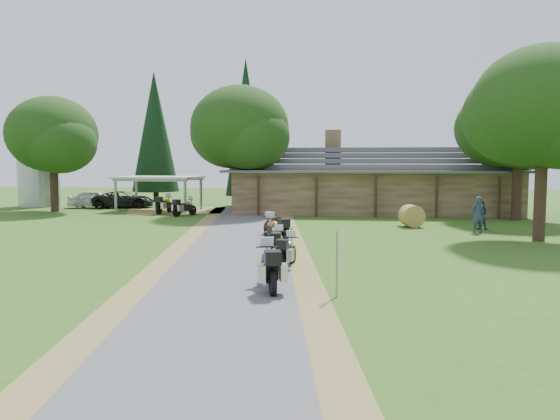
# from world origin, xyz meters

# --- Properties ---
(ground) EXTENTS (120.00, 120.00, 0.00)m
(ground) POSITION_xyz_m (0.00, 0.00, 0.00)
(ground) COLOR #335618
(ground) RESTS_ON ground
(driveway) EXTENTS (51.95, 51.95, 0.00)m
(driveway) POSITION_xyz_m (-0.50, 4.00, 0.00)
(driveway) COLOR #49484B
(driveway) RESTS_ON ground
(lodge) EXTENTS (21.40, 9.40, 4.90)m
(lodge) POSITION_xyz_m (6.00, 24.00, 2.45)
(lodge) COLOR brown
(lodge) RESTS_ON ground
(silo) EXTENTS (3.62, 3.62, 6.79)m
(silo) POSITION_xyz_m (-21.86, 25.88, 3.40)
(silo) COLOR gray
(silo) RESTS_ON ground
(carport) EXTENTS (6.39, 4.51, 2.64)m
(carport) POSITION_xyz_m (-10.25, 22.85, 1.32)
(carport) COLOR silver
(carport) RESTS_ON ground
(car_white_sedan) EXTENTS (3.42, 5.91, 1.85)m
(car_white_sedan) POSITION_xyz_m (-16.28, 24.72, 0.93)
(car_white_sedan) COLOR white
(car_white_sedan) RESTS_ON ground
(car_dark_suv) EXTENTS (3.19, 5.67, 2.05)m
(car_dark_suv) POSITION_xyz_m (-14.05, 25.03, 1.03)
(car_dark_suv) COLOR black
(car_dark_suv) RESTS_ON ground
(motorcycle_row_a) EXTENTS (1.19, 2.22, 1.44)m
(motorcycle_row_a) POSITION_xyz_m (1.73, -2.11, 0.72)
(motorcycle_row_a) COLOR navy
(motorcycle_row_a) RESTS_ON ground
(motorcycle_row_b) EXTENTS (0.86, 1.87, 1.23)m
(motorcycle_row_b) POSITION_xyz_m (1.91, 1.34, 0.62)
(motorcycle_row_b) COLOR #9B9DA3
(motorcycle_row_b) RESTS_ON ground
(motorcycle_row_c) EXTENTS (0.64, 1.82, 1.23)m
(motorcycle_row_c) POSITION_xyz_m (1.35, 3.08, 0.62)
(motorcycle_row_c) COLOR yellow
(motorcycle_row_c) RESTS_ON ground
(motorcycle_row_d) EXTENTS (1.66, 2.09, 1.40)m
(motorcycle_row_d) POSITION_xyz_m (0.83, 6.63, 0.70)
(motorcycle_row_d) COLOR #CC4F24
(motorcycle_row_d) RESTS_ON ground
(motorcycle_row_e) EXTENTS (1.31, 1.79, 1.18)m
(motorcycle_row_e) POSITION_xyz_m (0.24, 9.44, 0.59)
(motorcycle_row_e) COLOR black
(motorcycle_row_e) RESTS_ON ground
(motorcycle_carport_a) EXTENTS (1.02, 2.18, 1.44)m
(motorcycle_carport_a) POSITION_xyz_m (-9.08, 20.55, 0.72)
(motorcycle_carport_a) COLOR #D5CC07
(motorcycle_carport_a) RESTS_ON ground
(motorcycle_carport_b) EXTENTS (1.50, 2.02, 1.34)m
(motorcycle_carport_b) POSITION_xyz_m (-7.15, 19.13, 0.67)
(motorcycle_carport_b) COLOR slate
(motorcycle_carport_b) RESTS_ON ground
(person_a) EXTENTS (0.75, 0.63, 2.26)m
(person_a) POSITION_xyz_m (10.91, 12.03, 1.13)
(person_a) COLOR #2E3B55
(person_a) RESTS_ON ground
(person_b) EXTENTS (0.59, 0.47, 1.87)m
(person_b) POSITION_xyz_m (11.41, 13.45, 0.94)
(person_b) COLOR #2E3B55
(person_b) RESTS_ON ground
(hay_bale) EXTENTS (1.46, 1.37, 1.26)m
(hay_bale) POSITION_xyz_m (7.78, 14.34, 0.63)
(hay_bale) COLOR olive
(hay_bale) RESTS_ON ground
(sign_post) EXTENTS (0.33, 0.06, 1.85)m
(sign_post) POSITION_xyz_m (3.70, -2.78, 0.92)
(sign_post) COLOR gray
(sign_post) RESTS_ON ground
(oak_lodge_left) EXTENTS (7.01, 7.01, 10.01)m
(oak_lodge_left) POSITION_xyz_m (-3.55, 20.92, 5.01)
(oak_lodge_left) COLOR black
(oak_lodge_left) RESTS_ON ground
(oak_lodge_right) EXTENTS (7.08, 7.08, 10.26)m
(oak_lodge_right) POSITION_xyz_m (14.94, 18.94, 5.13)
(oak_lodge_right) COLOR black
(oak_lodge_right) RESTS_ON ground
(oak_driveway) EXTENTS (6.64, 6.64, 10.23)m
(oak_driveway) POSITION_xyz_m (13.07, 9.23, 5.12)
(oak_driveway) COLOR black
(oak_driveway) RESTS_ON ground
(oak_silo) EXTENTS (6.65, 6.65, 9.37)m
(oak_silo) POSITION_xyz_m (-17.84, 21.12, 4.68)
(oak_silo) COLOR black
(oak_silo) RESTS_ON ground
(cedar_near) EXTENTS (3.50, 3.50, 12.43)m
(cedar_near) POSITION_xyz_m (-4.37, 27.92, 6.21)
(cedar_near) COLOR black
(cedar_near) RESTS_ON ground
(cedar_far) EXTENTS (4.20, 4.20, 11.81)m
(cedar_far) POSITION_xyz_m (-13.02, 29.90, 5.91)
(cedar_far) COLOR black
(cedar_far) RESTS_ON ground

